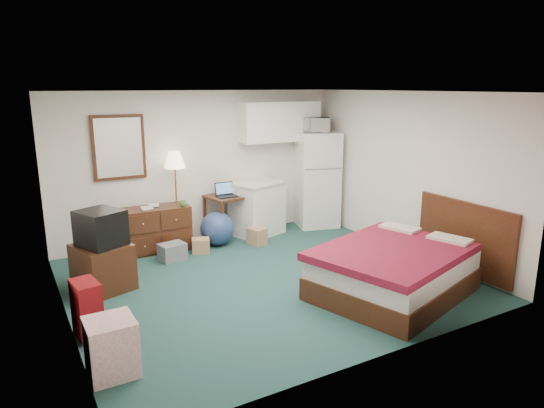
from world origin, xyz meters
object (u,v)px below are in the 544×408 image
dresser (156,229)px  floor_lamp (176,199)px  tv_stand (103,267)px  fridge (317,179)px  desk (227,217)px  bed (393,271)px  suitcase (87,309)px  kitchen_counter (257,209)px

dresser → floor_lamp: bearing=14.9°
floor_lamp → tv_stand: 1.95m
dresser → fridge: 3.11m
floor_lamp → desk: size_ratio=2.06×
dresser → bed: bearing=-54.6°
desk → tv_stand: (-2.27, -1.17, -0.08)m
suitcase → desk: bearing=33.8°
desk → suitcase: (-2.66, -2.36, -0.07)m
desk → bed: desk is taller
desk → kitchen_counter: bearing=-10.9°
kitchen_counter → fridge: fridge is taller
desk → tv_stand: size_ratio=1.15×
fridge → suitcase: fridge is taller
suitcase → floor_lamp: bearing=45.6°
kitchen_counter → dresser: bearing=162.4°
desk → dresser: bearing=172.2°
dresser → floor_lamp: (0.39, 0.09, 0.42)m
fridge → tv_stand: bearing=-148.9°
bed → floor_lamp: bearing=101.7°
floor_lamp → fridge: size_ratio=0.89×
dresser → desk: 1.24m
fridge → tv_stand: size_ratio=2.66×
dresser → kitchen_counter: size_ratio=1.15×
fridge → suitcase: (-4.48, -2.31, -0.57)m
floor_lamp → fridge: fridge is taller
floor_lamp → tv_stand: (-1.42, -1.24, -0.48)m
tv_stand → desk: bearing=9.8°
tv_stand → floor_lamp: bearing=23.6°
dresser → kitchen_counter: (1.82, 0.01, 0.10)m
bed → suitcase: (-3.54, 0.77, 0.00)m
kitchen_counter → bed: 3.13m
floor_lamp → bed: (1.73, -3.21, -0.47)m
bed → suitcase: size_ratio=3.09×
floor_lamp → tv_stand: floor_lamp is taller
desk → floor_lamp: bearing=166.4°
kitchen_counter → bed: bearing=-102.4°
dresser → kitchen_counter: 1.82m
tv_stand → suitcase: size_ratio=1.07×
desk → kitchen_counter: kitchen_counter is taller
dresser → fridge: bearing=0.7°
kitchen_counter → tv_stand: bearing=-175.9°
floor_lamp → fridge: (2.68, -0.12, 0.10)m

